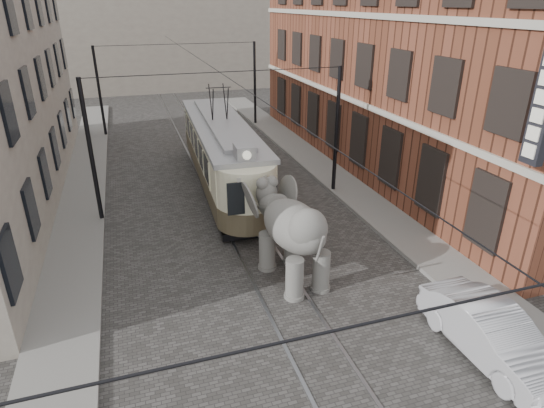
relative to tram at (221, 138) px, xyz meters
name	(u,v)px	position (x,y,z in m)	size (l,w,h in m)	color
ground	(269,272)	(-0.20, -8.52, -2.47)	(120.00, 120.00, 0.00)	#43413E
tram_rails	(269,271)	(-0.20, -8.52, -2.46)	(1.54, 80.00, 0.02)	slate
sidewalk_right	(418,244)	(5.80, -8.52, -2.40)	(2.00, 60.00, 0.15)	slate
sidewalk_left	(67,305)	(-6.70, -8.52, -2.40)	(2.00, 60.00, 0.15)	slate
brick_building	(415,54)	(10.80, 0.48, 3.53)	(8.00, 26.00, 12.00)	brown
distant_block	(155,18)	(-0.20, 31.48, 4.53)	(28.00, 10.00, 14.00)	gray
catenary	(228,149)	(-0.40, -3.52, 0.53)	(11.00, 30.20, 6.00)	black
tram	(221,138)	(0.00, 0.00, 0.00)	(2.57, 12.47, 4.95)	#EEEAC1
elephant	(294,238)	(0.45, -9.15, -0.95)	(2.75, 4.98, 3.05)	#62605A
parked_car	(491,333)	(4.09, -14.17, -1.76)	(1.52, 4.33, 1.43)	#ABAAAF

